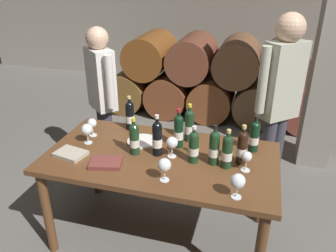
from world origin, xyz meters
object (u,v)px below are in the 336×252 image
at_px(wine_bottle_7, 130,115).
at_px(wine_glass_4, 247,157).
at_px(wine_bottle_5, 242,147).
at_px(wine_bottle_6, 254,136).
at_px(taster_seated_left, 102,92).
at_px(wine_glass_3, 172,143).
at_px(wine_bottle_2, 227,151).
at_px(wine_glass_1, 164,165).
at_px(wine_bottle_8, 179,131).
at_px(tasting_notebook, 71,154).
at_px(wine_bottle_3, 157,138).
at_px(wine_glass_2, 87,130).
at_px(sommelier_presenting, 280,96).
at_px(wine_glass_5, 92,124).
at_px(serving_plate, 142,141).
at_px(wine_bottle_0, 189,125).
at_px(leather_ledger, 106,163).
at_px(dining_table, 161,166).
at_px(wine_bottle_1, 214,147).
at_px(wine_bottle_4, 194,147).
at_px(wine_glass_0, 238,182).
at_px(wine_bottle_9, 134,138).

xyz_separation_m(wine_bottle_7, wine_glass_4, (1.00, -0.39, -0.03)).
distance_m(wine_bottle_5, wine_bottle_6, 0.22).
relative_size(wine_bottle_5, taster_seated_left, 0.19).
height_order(wine_bottle_5, wine_glass_3, wine_bottle_5).
relative_size(wine_bottle_5, wine_glass_3, 1.86).
height_order(wine_bottle_7, wine_glass_4, wine_bottle_7).
distance_m(wine_bottle_2, wine_glass_1, 0.46).
bearing_deg(wine_bottle_5, wine_glass_3, -174.58).
bearing_deg(wine_glass_3, wine_bottle_7, 143.08).
height_order(wine_glass_3, wine_glass_4, wine_glass_3).
relative_size(wine_bottle_7, wine_glass_4, 2.05).
relative_size(wine_bottle_8, tasting_notebook, 1.43).
bearing_deg(wine_bottle_3, wine_bottle_6, 20.47).
relative_size(wine_glass_2, sommelier_presenting, 0.10).
relative_size(wine_glass_2, wine_glass_5, 1.08).
bearing_deg(wine_bottle_5, wine_glass_1, -142.73).
xyz_separation_m(wine_glass_5, tasting_notebook, (-0.01, -0.34, -0.09)).
bearing_deg(wine_bottle_8, wine_glass_5, -178.73).
xyz_separation_m(wine_bottle_7, sommelier_presenting, (1.20, 0.39, 0.15)).
bearing_deg(wine_bottle_2, wine_glass_1, -143.34).
xyz_separation_m(wine_bottle_6, serving_plate, (-0.85, -0.10, -0.12)).
xyz_separation_m(wine_bottle_3, wine_glass_1, (0.14, -0.30, -0.02)).
relative_size(wine_bottle_8, wine_glass_5, 2.08).
bearing_deg(wine_bottle_0, leather_ledger, -132.80).
relative_size(tasting_notebook, taster_seated_left, 0.14).
bearing_deg(dining_table, wine_bottle_6, 22.13).
bearing_deg(sommelier_presenting, wine_bottle_6, -109.21).
bearing_deg(tasting_notebook, wine_bottle_1, 21.50).
xyz_separation_m(leather_ledger, sommelier_presenting, (1.15, 0.97, 0.27)).
bearing_deg(taster_seated_left, wine_bottle_4, -34.80).
relative_size(wine_glass_0, taster_seated_left, 0.11).
distance_m(wine_glass_3, serving_plate, 0.34).
relative_size(wine_bottle_7, wine_bottle_8, 0.95).
xyz_separation_m(wine_glass_1, sommelier_presenting, (0.70, 1.04, 0.17)).
xyz_separation_m(wine_bottle_4, taster_seated_left, (-1.06, 0.73, 0.04)).
xyz_separation_m(wine_bottle_1, wine_bottle_8, (-0.30, 0.17, 0.01)).
distance_m(wine_bottle_7, wine_bottle_8, 0.51).
height_order(wine_bottle_7, wine_glass_3, wine_bottle_7).
relative_size(wine_bottle_2, tasting_notebook, 1.31).
relative_size(wine_bottle_7, wine_glass_1, 1.85).
distance_m(leather_ledger, taster_seated_left, 1.07).
relative_size(wine_bottle_4, leather_ledger, 1.27).
distance_m(wine_bottle_1, wine_bottle_6, 0.37).
bearing_deg(dining_table, wine_bottle_9, -173.81).
bearing_deg(serving_plate, leather_ledger, -108.94).
height_order(wine_bottle_8, tasting_notebook, wine_bottle_8).
bearing_deg(sommelier_presenting, wine_bottle_7, -161.87).
relative_size(dining_table, wine_glass_4, 11.66).
relative_size(wine_bottle_1, tasting_notebook, 1.36).
bearing_deg(wine_glass_2, wine_bottle_5, 1.24).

